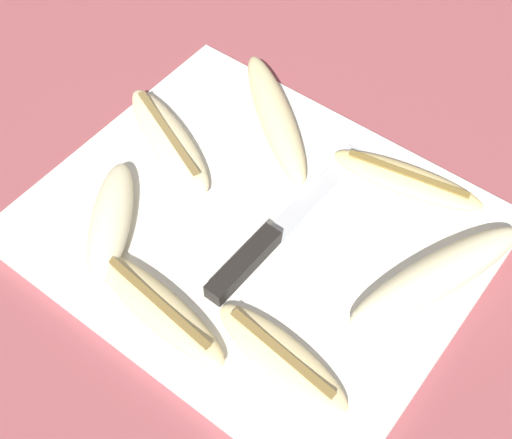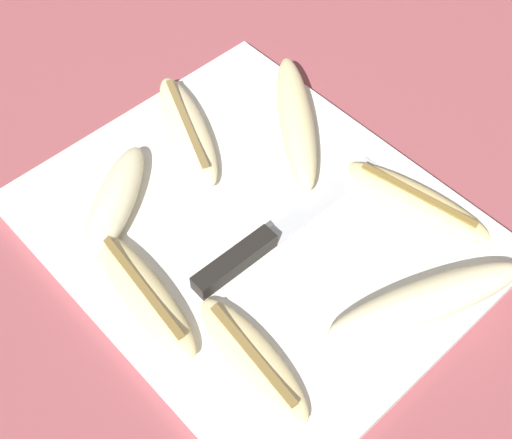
# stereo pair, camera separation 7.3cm
# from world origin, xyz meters

# --- Properties ---
(ground_plane) EXTENTS (4.00, 4.00, 0.00)m
(ground_plane) POSITION_xyz_m (0.00, 0.00, 0.00)
(ground_plane) COLOR #93474C
(cutting_board) EXTENTS (0.45, 0.37, 0.01)m
(cutting_board) POSITION_xyz_m (0.00, 0.00, 0.01)
(cutting_board) COLOR white
(cutting_board) RESTS_ON ground_plane
(knife) EXTENTS (0.03, 0.25, 0.02)m
(knife) POSITION_xyz_m (0.02, -0.02, 0.02)
(knife) COLOR black
(knife) RESTS_ON cutting_board
(banana_golden_short) EXTENTS (0.17, 0.07, 0.02)m
(banana_golden_short) POSITION_xyz_m (0.10, 0.14, 0.02)
(banana_golden_short) COLOR #EDD689
(banana_golden_short) RESTS_ON cutting_board
(banana_cream_curved) EXTENTS (0.18, 0.11, 0.02)m
(banana_cream_curved) POSITION_xyz_m (-0.14, 0.03, 0.02)
(banana_cream_curved) COLOR beige
(banana_cream_curved) RESTS_ON cutting_board
(banana_bright_far) EXTENTS (0.12, 0.15, 0.03)m
(banana_bright_far) POSITION_xyz_m (-0.11, -0.09, 0.03)
(banana_bright_far) COLOR beige
(banana_bright_far) RESTS_ON cutting_board
(banana_soft_right) EXTENTS (0.19, 0.16, 0.03)m
(banana_soft_right) POSITION_xyz_m (-0.07, 0.13, 0.03)
(banana_soft_right) COLOR beige
(banana_soft_right) RESTS_ON cutting_board
(banana_pale_long) EXTENTS (0.11, 0.21, 0.03)m
(banana_pale_long) POSITION_xyz_m (0.18, 0.05, 0.03)
(banana_pale_long) COLOR beige
(banana_pale_long) RESTS_ON cutting_board
(banana_ripe_center) EXTENTS (0.15, 0.06, 0.02)m
(banana_ripe_center) POSITION_xyz_m (0.11, -0.11, 0.02)
(banana_ripe_center) COLOR beige
(banana_ripe_center) RESTS_ON cutting_board
(banana_mellow_near) EXTENTS (0.17, 0.06, 0.02)m
(banana_mellow_near) POSITION_xyz_m (-0.01, -0.14, 0.02)
(banana_mellow_near) COLOR beige
(banana_mellow_near) RESTS_ON cutting_board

